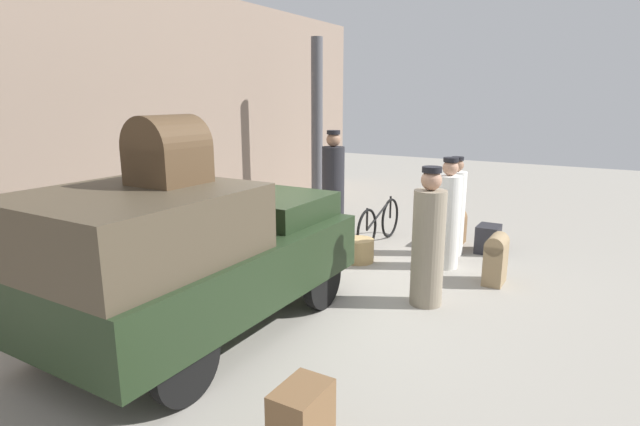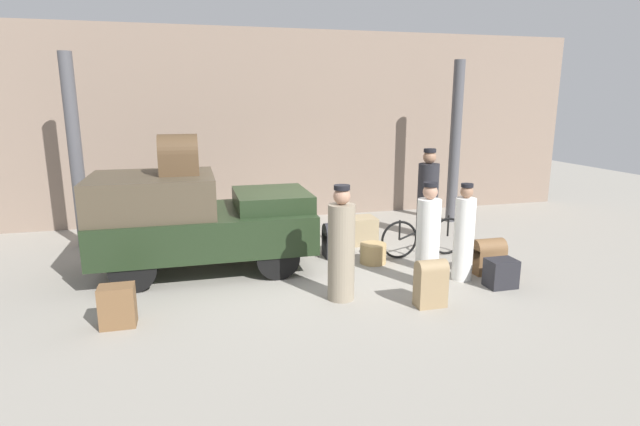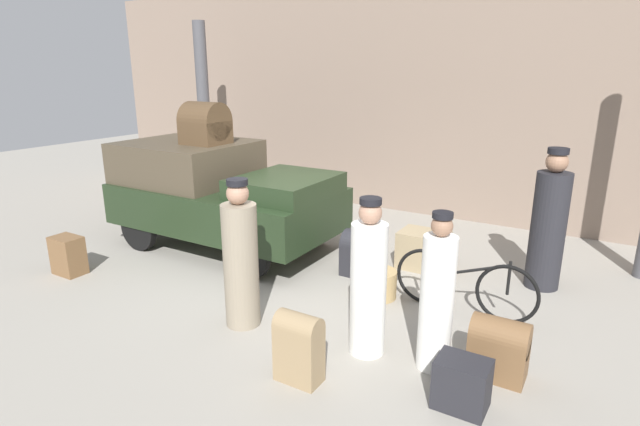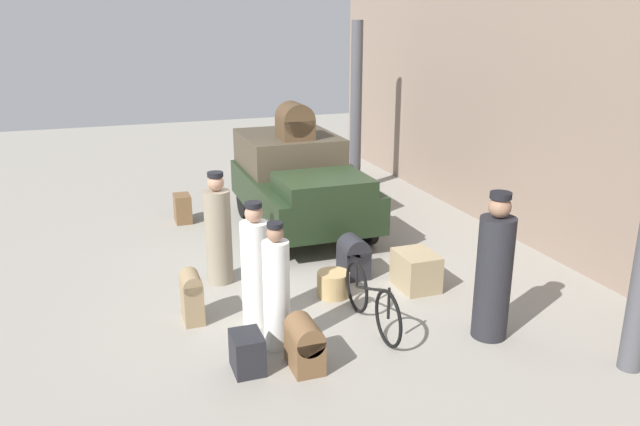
# 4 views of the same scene
# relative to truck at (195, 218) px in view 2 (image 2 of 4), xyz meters

# --- Properties ---
(ground_plane) EXTENTS (30.00, 30.00, 0.00)m
(ground_plane) POSITION_rel_truck_xyz_m (1.93, -0.53, -0.92)
(ground_plane) COLOR gray
(station_building_facade) EXTENTS (16.00, 0.15, 4.50)m
(station_building_facade) POSITION_rel_truck_xyz_m (1.93, 3.54, 1.33)
(station_building_facade) COLOR gray
(station_building_facade) RESTS_ON ground
(canopy_pillar_left) EXTENTS (0.26, 0.26, 3.76)m
(canopy_pillar_left) POSITION_rel_truck_xyz_m (-2.17, 2.04, 0.96)
(canopy_pillar_left) COLOR #4C4C51
(canopy_pillar_left) RESTS_ON ground
(canopy_pillar_right) EXTENTS (0.26, 0.26, 3.76)m
(canopy_pillar_right) POSITION_rel_truck_xyz_m (6.02, 2.04, 0.96)
(canopy_pillar_right) COLOR #4C4C51
(canopy_pillar_right) RESTS_ON ground
(truck) EXTENTS (3.61, 1.90, 1.67)m
(truck) POSITION_rel_truck_xyz_m (0.00, 0.00, 0.00)
(truck) COLOR black
(truck) RESTS_ON ground
(bicycle) EXTENTS (1.70, 0.04, 0.76)m
(bicycle) POSITION_rel_truck_xyz_m (4.13, -0.34, -0.55)
(bicycle) COLOR black
(bicycle) RESTS_ON ground
(wicker_basket) EXTENTS (0.47, 0.47, 0.36)m
(wicker_basket) POSITION_rel_truck_xyz_m (3.08, -0.47, -0.74)
(wicker_basket) COLOR tan
(wicker_basket) RESTS_ON ground
(porter_standing_middle) EXTENTS (0.39, 0.39, 1.71)m
(porter_standing_middle) POSITION_rel_truck_xyz_m (2.04, -1.91, -0.14)
(porter_standing_middle) COLOR gray
(porter_standing_middle) RESTS_ON ground
(porter_carrying_trunk) EXTENTS (0.44, 0.44, 1.88)m
(porter_carrying_trunk) POSITION_rel_truck_xyz_m (4.83, 0.96, -0.06)
(porter_carrying_trunk) COLOR #232328
(porter_carrying_trunk) RESTS_ON ground
(conductor_in_dark_uniform) EXTENTS (0.32, 0.32, 1.59)m
(conductor_in_dark_uniform) POSITION_rel_truck_xyz_m (4.19, -1.62, -0.19)
(conductor_in_dark_uniform) COLOR white
(conductor_in_dark_uniform) RESTS_ON ground
(porter_lifting_near_truck) EXTENTS (0.37, 0.37, 1.65)m
(porter_lifting_near_truck) POSITION_rel_truck_xyz_m (3.51, -1.71, -0.16)
(porter_lifting_near_truck) COLOR white
(porter_lifting_near_truck) RESTS_ON ground
(trunk_umber_medium) EXTENTS (0.45, 0.34, 0.45)m
(trunk_umber_medium) POSITION_rel_truck_xyz_m (4.61, -2.09, -0.69)
(trunk_umber_medium) COLOR #232328
(trunk_umber_medium) RESTS_ON ground
(suitcase_black_upright) EXTENTS (0.68, 0.53, 0.55)m
(suitcase_black_upright) POSITION_rel_truck_xyz_m (3.23, 0.78, -0.64)
(suitcase_black_upright) COLOR #9E8966
(suitcase_black_upright) RESTS_ON ground
(suitcase_tan_flat) EXTENTS (0.44, 0.30, 0.55)m
(suitcase_tan_flat) POSITION_rel_truck_xyz_m (-1.04, -2.05, -0.64)
(suitcase_tan_flat) COLOR brown
(suitcase_tan_flat) RESTS_ON ground
(trunk_large_brown) EXTENTS (0.52, 0.34, 0.60)m
(trunk_large_brown) POSITION_rel_truck_xyz_m (4.77, -1.46, -0.61)
(trunk_large_brown) COLOR brown
(trunk_large_brown) RESTS_ON ground
(suitcase_small_leather) EXTENTS (0.43, 0.25, 0.69)m
(suitcase_small_leather) POSITION_rel_truck_xyz_m (3.19, -2.49, -0.55)
(suitcase_small_leather) COLOR #937A56
(suitcase_small_leather) RESTS_ON ground
(trunk_barrel_dark) EXTENTS (0.45, 0.40, 0.65)m
(trunk_barrel_dark) POSITION_rel_truck_xyz_m (2.54, 0.07, -0.59)
(trunk_barrel_dark) COLOR #232328
(trunk_barrel_dark) RESTS_ON ground
(trunk_on_truck_roof) EXTENTS (0.63, 0.60, 0.66)m
(trunk_on_truck_roof) POSITION_rel_truck_xyz_m (-0.20, -0.00, 1.05)
(trunk_on_truck_roof) COLOR #4C3823
(trunk_on_truck_roof) RESTS_ON truck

